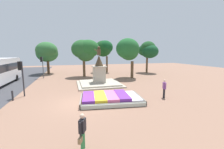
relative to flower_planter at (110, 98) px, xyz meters
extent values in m
plane|color=#8C6651|center=(-2.45, 0.19, -0.26)|extent=(78.75, 78.75, 0.00)
cube|color=#38281C|center=(0.07, 0.05, -0.10)|extent=(5.29, 3.77, 0.32)
cube|color=gray|center=(-0.13, -1.59, -0.08)|extent=(5.12, 0.71, 0.36)
cube|color=gray|center=(0.26, 1.68, -0.08)|extent=(5.12, 0.71, 0.36)
cube|color=gray|center=(-2.43, 0.35, -0.08)|extent=(0.50, 3.39, 0.36)
cube|color=gray|center=(2.57, -0.26, -0.08)|extent=(0.50, 3.39, 0.36)
cube|color=#72339E|center=(-1.82, 0.27, 0.18)|extent=(1.30, 3.09, 0.23)
cube|color=yellow|center=(-0.87, 0.16, 0.18)|extent=(1.30, 3.09, 0.24)
cube|color=#D86699|center=(0.07, 0.05, 0.19)|extent=(1.30, 3.09, 0.25)
cube|color=#72339E|center=(1.01, -0.07, 0.20)|extent=(1.30, 3.09, 0.28)
cube|color=white|center=(1.95, -0.18, 0.12)|extent=(1.30, 3.09, 0.10)
cube|color=#B2BCAD|center=(-0.14, -1.64, -0.08)|extent=(4.87, 0.78, 0.29)
cube|color=#B0A692|center=(0.33, 6.77, -0.18)|extent=(5.48, 5.48, 0.16)
cube|color=#B3A994|center=(0.33, 6.77, -0.01)|extent=(4.71, 4.71, 0.16)
cube|color=#B2A893|center=(0.33, 6.77, 1.06)|extent=(1.43, 1.43, 1.98)
cube|color=#B2A893|center=(0.33, 6.77, 2.11)|extent=(1.69, 1.69, 0.12)
cone|color=#473823|center=(0.33, 6.77, 2.84)|extent=(1.07, 1.07, 1.35)
cylinder|color=#473823|center=(0.33, 6.77, 3.90)|extent=(0.46, 0.46, 0.78)
sphere|color=#473823|center=(0.33, 6.77, 4.47)|extent=(0.34, 0.34, 0.34)
cylinder|color=#473823|center=(0.09, 6.92, 4.06)|extent=(0.62, 0.43, 0.50)
cylinder|color=#2D2D33|center=(-7.48, 3.59, 1.40)|extent=(0.12, 0.12, 3.31)
cube|color=black|center=(-7.68, 3.57, 2.65)|extent=(0.27, 0.30, 0.80)
cylinder|color=#4B0808|center=(-7.81, 3.56, 2.92)|extent=(0.04, 0.14, 0.14)
cylinder|color=#543E08|center=(-7.81, 3.56, 2.65)|extent=(0.04, 0.14, 0.14)
cylinder|color=green|center=(-7.81, 3.56, 2.38)|extent=(0.04, 0.14, 0.14)
cylinder|color=#4C5156|center=(-7.40, 14.02, 1.46)|extent=(0.12, 0.12, 3.44)
cube|color=black|center=(-7.60, 13.99, 2.79)|extent=(0.27, 0.31, 0.80)
cylinder|color=red|center=(-7.74, 13.97, 3.05)|extent=(0.05, 0.14, 0.14)
cylinder|color=#543E08|center=(-7.74, 13.97, 2.79)|extent=(0.05, 0.14, 0.14)
cylinder|color=#0D4211|center=(-7.74, 13.97, 2.52)|extent=(0.05, 0.14, 0.14)
cylinder|color=black|center=(-10.88, 12.68, 0.19)|extent=(0.28, 0.90, 0.90)
cylinder|color=#338C4C|center=(-2.75, -5.79, 0.14)|extent=(0.13, 0.13, 0.80)
cylinder|color=#338C4C|center=(-2.82, -5.96, 0.14)|extent=(0.13, 0.13, 0.80)
cube|color=black|center=(-2.79, -5.87, 0.82)|extent=(0.35, 0.44, 0.57)
cylinder|color=black|center=(-2.69, -5.65, 0.79)|extent=(0.09, 0.09, 0.54)
cylinder|color=black|center=(-2.88, -6.09, 0.79)|extent=(0.09, 0.09, 0.54)
sphere|color=beige|center=(-2.79, -5.87, 1.24)|extent=(0.21, 0.21, 0.21)
cube|color=olive|center=(-2.91, -6.15, 0.34)|extent=(0.22, 0.30, 0.22)
cylinder|color=black|center=(4.96, -0.44, 0.16)|extent=(0.13, 0.13, 0.84)
cylinder|color=black|center=(5.02, -0.27, 0.16)|extent=(0.13, 0.13, 0.84)
cube|color=#8C4C99|center=(4.99, -0.36, 0.88)|extent=(0.32, 0.43, 0.59)
cylinder|color=#8C4C99|center=(4.92, -0.59, 0.85)|extent=(0.09, 0.09, 0.56)
cylinder|color=#8C4C99|center=(5.06, -0.13, 0.85)|extent=(0.09, 0.09, 0.56)
sphere|color=beige|center=(4.99, -0.36, 1.31)|extent=(0.22, 0.22, 0.22)
cylinder|color=#2D2D33|center=(-8.08, 2.43, 0.13)|extent=(0.14, 0.14, 0.78)
sphere|color=#2D2D33|center=(-8.08, 2.43, 0.57)|extent=(0.16, 0.16, 0.16)
cylinder|color=brown|center=(12.00, 15.76, 1.30)|extent=(0.40, 0.40, 3.13)
ellipsoid|color=#184923|center=(12.03, 16.34, 4.32)|extent=(3.31, 3.36, 2.49)
ellipsoid|color=#164926|center=(12.35, 15.46, 4.10)|extent=(3.40, 3.66, 2.76)
ellipsoid|color=#1C4A21|center=(12.20, 15.87, 4.56)|extent=(3.16, 3.17, 3.12)
cylinder|color=brown|center=(6.50, 10.57, 1.10)|extent=(0.46, 0.46, 2.71)
ellipsoid|color=#235F28|center=(6.24, 11.38, 4.23)|extent=(3.30, 3.16, 3.29)
ellipsoid|color=#205E2B|center=(5.66, 10.53, 4.46)|extent=(3.69, 3.51, 3.25)
cylinder|color=brown|center=(4.27, 18.73, 1.41)|extent=(0.38, 0.38, 3.35)
ellipsoid|color=#1C4D24|center=(3.83, 19.00, 4.69)|extent=(2.99, 3.16, 2.97)
ellipsoid|color=#194B20|center=(3.59, 19.21, 4.67)|extent=(3.50, 3.50, 3.35)
ellipsoid|color=#154E24|center=(3.95, 18.89, 4.94)|extent=(3.21, 2.98, 2.81)
cylinder|color=#4C3823|center=(-7.28, 19.05, 1.05)|extent=(0.47, 0.47, 2.62)
ellipsoid|color=#2C6835|center=(-7.41, 19.71, 3.70)|extent=(4.06, 4.43, 3.29)
ellipsoid|color=#316935|center=(-7.40, 19.11, 4.24)|extent=(3.96, 3.88, 3.22)
cylinder|color=brown|center=(-0.91, 14.07, 1.15)|extent=(0.43, 0.43, 2.83)
ellipsoid|color=#245E29|center=(-0.12, 13.88, 4.50)|extent=(3.75, 3.20, 3.01)
ellipsoid|color=#265C2A|center=(-1.08, 14.26, 4.43)|extent=(3.72, 3.51, 3.12)
ellipsoid|color=#27582B|center=(-0.56, 14.11, 3.92)|extent=(3.27, 3.14, 3.16)
camera|label=1|loc=(-3.18, -11.88, 3.85)|focal=24.00mm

